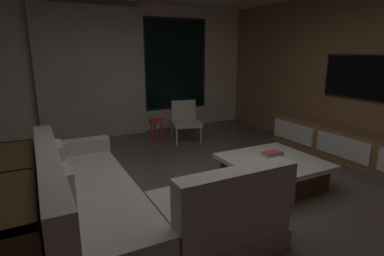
% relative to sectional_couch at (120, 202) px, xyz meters
% --- Properties ---
extents(floor, '(9.20, 9.20, 0.00)m').
position_rel_sectional_couch_xyz_m(floor, '(1.00, 0.10, -0.29)').
color(floor, '#564C44').
extents(back_wall_with_window, '(6.60, 0.30, 2.70)m').
position_rel_sectional_couch_xyz_m(back_wall_with_window, '(0.94, 3.72, 1.05)').
color(back_wall_with_window, beige).
rests_on(back_wall_with_window, floor).
extents(media_wall, '(0.12, 7.80, 2.70)m').
position_rel_sectional_couch_xyz_m(media_wall, '(4.06, 0.10, 1.06)').
color(media_wall, '#8E6642').
rests_on(media_wall, floor).
extents(sectional_couch, '(1.98, 2.50, 0.82)m').
position_rel_sectional_couch_xyz_m(sectional_couch, '(0.00, 0.00, 0.00)').
color(sectional_couch, gray).
rests_on(sectional_couch, floor).
extents(coffee_table, '(1.16, 1.16, 0.36)m').
position_rel_sectional_couch_xyz_m(coffee_table, '(2.07, 0.11, -0.10)').
color(coffee_table, '#463417').
rests_on(coffee_table, floor).
extents(book_stack_on_coffee_table, '(0.26, 0.22, 0.06)m').
position_rel_sectional_couch_xyz_m(book_stack_on_coffee_table, '(2.14, 0.23, 0.10)').
color(book_stack_on_coffee_table, '#9AB374').
rests_on(book_stack_on_coffee_table, coffee_table).
extents(accent_chair_near_window, '(0.66, 0.67, 0.78)m').
position_rel_sectional_couch_xyz_m(accent_chair_near_window, '(1.99, 2.59, 0.14)').
color(accent_chair_near_window, '#B2ADA0').
rests_on(accent_chair_near_window, floor).
extents(side_stool, '(0.32, 0.32, 0.46)m').
position_rel_sectional_couch_xyz_m(side_stool, '(1.40, 2.66, 0.08)').
color(side_stool, red).
rests_on(side_stool, floor).
extents(media_console, '(0.46, 3.10, 0.52)m').
position_rel_sectional_couch_xyz_m(media_console, '(3.77, 0.15, -0.04)').
color(media_console, '#8E6642').
rests_on(media_console, floor).
extents(mounted_tv, '(0.05, 1.19, 0.69)m').
position_rel_sectional_couch_xyz_m(mounted_tv, '(3.95, 0.35, 1.06)').
color(mounted_tv, black).
extents(console_table_behind_couch, '(0.40, 2.10, 0.74)m').
position_rel_sectional_couch_xyz_m(console_table_behind_couch, '(-0.91, 0.13, 0.13)').
color(console_table_behind_couch, '#463417').
rests_on(console_table_behind_couch, floor).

